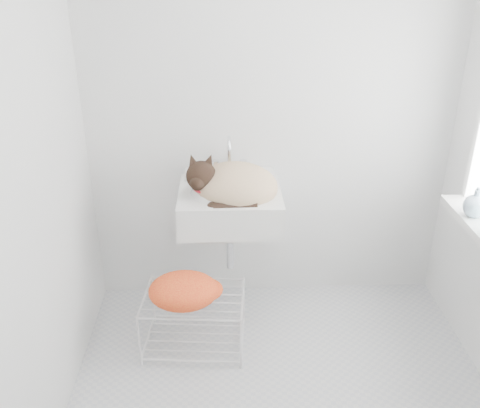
{
  "coord_description": "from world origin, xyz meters",
  "views": [
    {
      "loc": [
        -0.29,
        -1.98,
        2.08
      ],
      "look_at": [
        -0.2,
        0.5,
        0.88
      ],
      "focal_mm": 39.18,
      "sensor_mm": 36.0,
      "label": 1
    }
  ],
  "objects_px": {
    "bottle_c": "(473,216)",
    "cat": "(232,185)",
    "sink": "(230,191)",
    "wire_rack": "(194,322)"
  },
  "relations": [
    {
      "from": "bottle_c",
      "to": "cat",
      "type": "bearing_deg",
      "value": 164.66
    },
    {
      "from": "cat",
      "to": "bottle_c",
      "type": "height_order",
      "value": "cat"
    },
    {
      "from": "sink",
      "to": "cat",
      "type": "bearing_deg",
      "value": -59.29
    },
    {
      "from": "sink",
      "to": "bottle_c",
      "type": "relative_size",
      "value": 3.66
    },
    {
      "from": "wire_rack",
      "to": "bottle_c",
      "type": "xyz_separation_m",
      "value": [
        1.47,
        -0.07,
        0.7
      ]
    },
    {
      "from": "bottle_c",
      "to": "wire_rack",
      "type": "bearing_deg",
      "value": 177.45
    },
    {
      "from": "sink",
      "to": "cat",
      "type": "height_order",
      "value": "cat"
    },
    {
      "from": "sink",
      "to": "cat",
      "type": "relative_size",
      "value": 1.07
    },
    {
      "from": "cat",
      "to": "wire_rack",
      "type": "bearing_deg",
      "value": -116.03
    },
    {
      "from": "sink",
      "to": "wire_rack",
      "type": "height_order",
      "value": "sink"
    }
  ]
}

